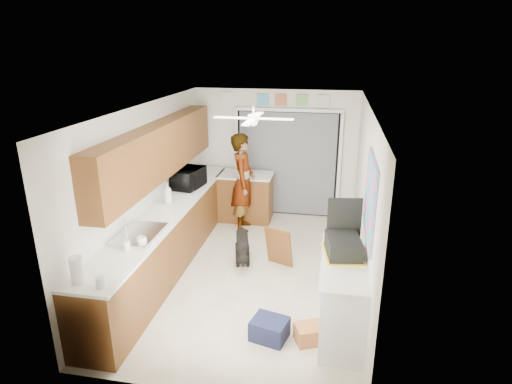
{
  "coord_description": "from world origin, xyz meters",
  "views": [
    {
      "loc": [
        1.13,
        -5.73,
        3.32
      ],
      "look_at": [
        0.0,
        0.4,
        1.15
      ],
      "focal_mm": 30.0,
      "sensor_mm": 36.0,
      "label": 1
    }
  ],
  "objects_px": {
    "suitcase": "(343,246)",
    "dog": "(242,247)",
    "cup": "(142,241)",
    "soap_bottle": "(168,193)",
    "microwave": "(189,178)",
    "cardboard_box": "(310,334)",
    "navy_crate": "(270,329)",
    "paper_towel_roll": "(77,270)",
    "man": "(243,182)"
  },
  "relations": [
    {
      "from": "suitcase",
      "to": "dog",
      "type": "xyz_separation_m",
      "value": [
        -1.52,
        1.31,
        -0.8
      ]
    },
    {
      "from": "microwave",
      "to": "man",
      "type": "xyz_separation_m",
      "value": [
        0.85,
        0.53,
        -0.2
      ]
    },
    {
      "from": "navy_crate",
      "to": "dog",
      "type": "xyz_separation_m",
      "value": [
        -0.72,
        1.79,
        0.13
      ]
    },
    {
      "from": "cardboard_box",
      "to": "dog",
      "type": "height_order",
      "value": "dog"
    },
    {
      "from": "cardboard_box",
      "to": "navy_crate",
      "type": "xyz_separation_m",
      "value": [
        -0.48,
        -0.03,
        0.02
      ]
    },
    {
      "from": "man",
      "to": "dog",
      "type": "height_order",
      "value": "man"
    },
    {
      "from": "soap_bottle",
      "to": "cup",
      "type": "height_order",
      "value": "soap_bottle"
    },
    {
      "from": "paper_towel_roll",
      "to": "dog",
      "type": "xyz_separation_m",
      "value": [
        1.22,
        2.46,
        -0.84
      ]
    },
    {
      "from": "soap_bottle",
      "to": "navy_crate",
      "type": "bearing_deg",
      "value": -42.77
    },
    {
      "from": "soap_bottle",
      "to": "man",
      "type": "height_order",
      "value": "man"
    },
    {
      "from": "paper_towel_roll",
      "to": "navy_crate",
      "type": "height_order",
      "value": "paper_towel_roll"
    },
    {
      "from": "paper_towel_roll",
      "to": "cardboard_box",
      "type": "bearing_deg",
      "value": 16.06
    },
    {
      "from": "navy_crate",
      "to": "dog",
      "type": "height_order",
      "value": "dog"
    },
    {
      "from": "paper_towel_roll",
      "to": "suitcase",
      "type": "height_order",
      "value": "paper_towel_roll"
    },
    {
      "from": "soap_bottle",
      "to": "paper_towel_roll",
      "type": "xyz_separation_m",
      "value": [
        -0.04,
        -2.42,
        -0.02
      ]
    },
    {
      "from": "paper_towel_roll",
      "to": "dog",
      "type": "bearing_deg",
      "value": 63.57
    },
    {
      "from": "microwave",
      "to": "cardboard_box",
      "type": "bearing_deg",
      "value": -128.59
    },
    {
      "from": "microwave",
      "to": "cardboard_box",
      "type": "distance_m",
      "value": 3.57
    },
    {
      "from": "navy_crate",
      "to": "dog",
      "type": "distance_m",
      "value": 1.93
    },
    {
      "from": "soap_bottle",
      "to": "cup",
      "type": "distance_m",
      "value": 1.47
    },
    {
      "from": "soap_bottle",
      "to": "cup",
      "type": "bearing_deg",
      "value": -81.41
    },
    {
      "from": "cardboard_box",
      "to": "man",
      "type": "xyz_separation_m",
      "value": [
        -1.45,
        3.05,
        0.81
      ]
    },
    {
      "from": "microwave",
      "to": "suitcase",
      "type": "relative_size",
      "value": 1.19
    },
    {
      "from": "microwave",
      "to": "dog",
      "type": "bearing_deg",
      "value": -115.5
    },
    {
      "from": "cardboard_box",
      "to": "navy_crate",
      "type": "height_order",
      "value": "navy_crate"
    },
    {
      "from": "suitcase",
      "to": "navy_crate",
      "type": "height_order",
      "value": "suitcase"
    },
    {
      "from": "cardboard_box",
      "to": "soap_bottle",
      "type": "bearing_deg",
      "value": 143.99
    },
    {
      "from": "suitcase",
      "to": "man",
      "type": "bearing_deg",
      "value": 115.35
    },
    {
      "from": "microwave",
      "to": "navy_crate",
      "type": "bearing_deg",
      "value": -135.4
    },
    {
      "from": "suitcase",
      "to": "dog",
      "type": "bearing_deg",
      "value": 130.23
    },
    {
      "from": "navy_crate",
      "to": "soap_bottle",
      "type": "bearing_deg",
      "value": 137.23
    },
    {
      "from": "soap_bottle",
      "to": "cup",
      "type": "relative_size",
      "value": 2.76
    },
    {
      "from": "navy_crate",
      "to": "man",
      "type": "relative_size",
      "value": 0.22
    },
    {
      "from": "paper_towel_roll",
      "to": "navy_crate",
      "type": "relative_size",
      "value": 0.73
    },
    {
      "from": "soap_bottle",
      "to": "navy_crate",
      "type": "height_order",
      "value": "soap_bottle"
    },
    {
      "from": "soap_bottle",
      "to": "cardboard_box",
      "type": "distance_m",
      "value": 3.1
    },
    {
      "from": "paper_towel_roll",
      "to": "microwave",
      "type": "bearing_deg",
      "value": 88.04
    },
    {
      "from": "soap_bottle",
      "to": "microwave",
      "type": "bearing_deg",
      "value": 85.29
    },
    {
      "from": "suitcase",
      "to": "navy_crate",
      "type": "relative_size",
      "value": 1.26
    },
    {
      "from": "cup",
      "to": "man",
      "type": "bearing_deg",
      "value": 75.77
    },
    {
      "from": "dog",
      "to": "cup",
      "type": "bearing_deg",
      "value": -136.8
    },
    {
      "from": "dog",
      "to": "soap_bottle",
      "type": "bearing_deg",
      "value": 167.94
    },
    {
      "from": "microwave",
      "to": "navy_crate",
      "type": "relative_size",
      "value": 1.5
    },
    {
      "from": "soap_bottle",
      "to": "cardboard_box",
      "type": "relative_size",
      "value": 0.98
    },
    {
      "from": "cup",
      "to": "dog",
      "type": "xyz_separation_m",
      "value": [
        0.96,
        1.48,
        -0.74
      ]
    },
    {
      "from": "soap_bottle",
      "to": "paper_towel_roll",
      "type": "distance_m",
      "value": 2.42
    },
    {
      "from": "cup",
      "to": "navy_crate",
      "type": "bearing_deg",
      "value": -10.39
    },
    {
      "from": "microwave",
      "to": "cup",
      "type": "xyz_separation_m",
      "value": [
        0.15,
        -2.25,
        -0.12
      ]
    },
    {
      "from": "man",
      "to": "navy_crate",
      "type": "bearing_deg",
      "value": -168.72
    },
    {
      "from": "paper_towel_roll",
      "to": "cardboard_box",
      "type": "distance_m",
      "value": 2.7
    }
  ]
}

